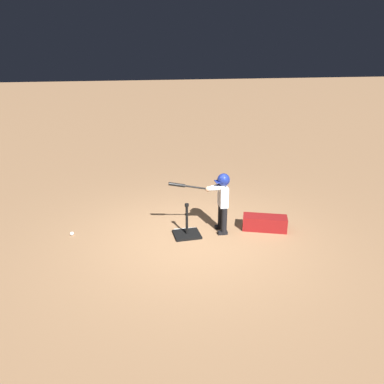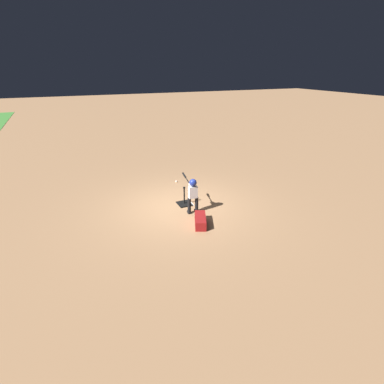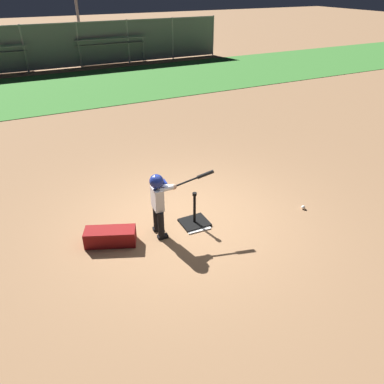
% 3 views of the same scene
% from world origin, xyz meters
% --- Properties ---
extents(ground_plane, '(90.00, 90.00, 0.00)m').
position_xyz_m(ground_plane, '(0.00, 0.00, 0.00)').
color(ground_plane, '#99704C').
extents(home_plate, '(0.46, 0.46, 0.02)m').
position_xyz_m(home_plate, '(0.06, -0.25, 0.01)').
color(home_plate, white).
rests_on(home_plate, ground_plane).
extents(batting_tee, '(0.49, 0.44, 0.64)m').
position_xyz_m(batting_tee, '(0.07, -0.19, 0.07)').
color(batting_tee, black).
rests_on(batting_tee, ground_plane).
extents(batter_child, '(1.14, 0.37, 1.17)m').
position_xyz_m(batter_child, '(-0.59, -0.21, 0.74)').
color(batter_child, black).
rests_on(batter_child, ground_plane).
extents(baseball, '(0.07, 0.07, 0.07)m').
position_xyz_m(baseball, '(2.18, -0.69, 0.04)').
color(baseball, white).
rests_on(baseball, ground_plane).
extents(equipment_bag, '(0.90, 0.62, 0.28)m').
position_xyz_m(equipment_bag, '(-1.45, -0.08, 0.14)').
color(equipment_bag, maroon).
rests_on(equipment_bag, ground_plane).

